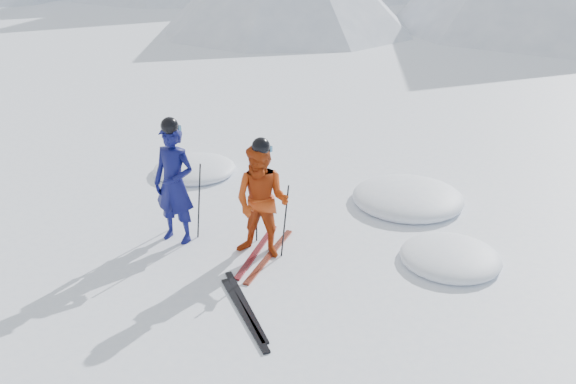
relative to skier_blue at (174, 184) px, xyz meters
The scene contains 12 objects.
ground 3.33m from the skier_blue, ahead, with size 160.00×160.00×0.00m, color white.
skier_blue is the anchor object (origin of this frame).
skier_red 1.43m from the skier_blue, 15.92° to the left, with size 0.84×0.65×1.73m, color #AF380E.
pole_blue_left 0.46m from the skier_blue, 153.43° to the left, with size 0.02×0.02×1.25m, color black.
pole_blue_right 0.47m from the skier_blue, 45.00° to the left, with size 0.02×0.02×1.25m, color black.
pole_red_left 1.30m from the skier_blue, 30.88° to the left, with size 0.02×0.02×1.15m, color black.
pole_red_right 1.79m from the skier_blue, 17.94° to the left, with size 0.02×0.02×1.15m, color black.
ski_worn_left 1.60m from the skier_blue, 17.35° to the left, with size 0.09×1.70×0.03m, color black.
ski_worn_right 1.80m from the skier_blue, 14.69° to the left, with size 0.09×1.70×0.03m, color black.
ski_loose_a 2.36m from the skier_blue, 21.87° to the right, with size 0.09×1.70×0.03m, color black.
ski_loose_b 2.50m from the skier_blue, 24.38° to the right, with size 0.09×1.70×0.03m, color black.
snow_lumps 3.20m from the skier_blue, 61.97° to the left, with size 7.04×3.26×0.43m.
Camera 1 is at (3.14, -5.82, 4.51)m, focal length 38.00 mm.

